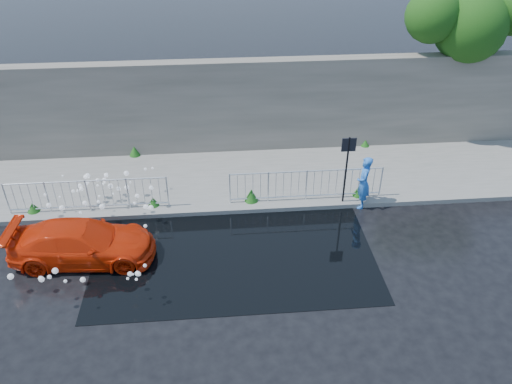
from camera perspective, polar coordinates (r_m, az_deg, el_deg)
ground at (r=13.88m, az=-4.42°, el=-9.57°), size 90.00×90.00×0.00m
pavement at (r=17.86m, az=-4.78°, el=1.48°), size 30.00×4.00×0.15m
curb at (r=16.18m, az=-4.67°, el=-2.19°), size 30.00×0.25×0.16m
retaining_wall at (r=18.98m, az=-5.14°, el=9.65°), size 30.00×0.60×3.50m
puddle at (r=14.64m, az=-2.54°, el=-6.82°), size 8.00×5.00×0.01m
sign_post at (r=15.90m, az=10.38°, el=3.65°), size 0.45×0.06×2.50m
tree at (r=20.50m, az=23.39°, el=17.47°), size 4.93×2.65×6.16m
railing_left at (r=16.64m, az=-18.69°, el=-0.23°), size 5.05×0.05×1.10m
railing_right at (r=16.35m, az=5.77°, el=0.92°), size 5.05×0.05×1.10m
weeds at (r=17.25m, az=-5.14°, el=1.23°), size 12.17×3.93×0.45m
water_spray at (r=15.84m, az=-17.94°, el=-2.01°), size 3.55×5.41×1.05m
red_car at (r=14.85m, az=-19.22°, el=-5.48°), size 4.07×1.82×1.16m
person at (r=16.39m, az=12.20°, el=1.05°), size 0.59×0.75×1.81m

